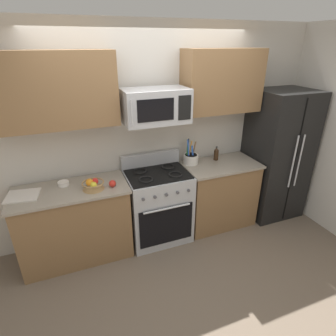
% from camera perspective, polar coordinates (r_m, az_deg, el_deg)
% --- Properties ---
extents(ground_plane, '(16.00, 16.00, 0.00)m').
position_cam_1_polar(ground_plane, '(3.36, 1.86, -20.05)').
color(ground_plane, '#6B5B4C').
extents(wall_back, '(8.00, 0.10, 2.60)m').
position_cam_1_polar(wall_back, '(3.48, -4.27, 6.91)').
color(wall_back, beige).
rests_on(wall_back, ground).
extents(counter_left, '(1.24, 0.59, 0.91)m').
position_cam_1_polar(counter_left, '(3.40, -18.65, -10.87)').
color(counter_left, olive).
rests_on(counter_left, ground).
extents(range_oven, '(0.76, 0.63, 1.09)m').
position_cam_1_polar(range_oven, '(3.52, -2.09, -7.70)').
color(range_oven, '#B2B5BA').
rests_on(range_oven, ground).
extents(counter_right, '(0.99, 0.59, 0.91)m').
position_cam_1_polar(counter_right, '(3.86, 10.44, -5.27)').
color(counter_right, olive).
rests_on(counter_right, ground).
extents(refrigerator, '(0.76, 0.70, 1.81)m').
position_cam_1_polar(refrigerator, '(4.18, 21.62, 2.46)').
color(refrigerator, black).
rests_on(refrigerator, ground).
extents(microwave, '(0.72, 0.44, 0.37)m').
position_cam_1_polar(microwave, '(3.06, -2.61, 12.77)').
color(microwave, '#B2B5BA').
extents(upper_cabinets_left, '(1.23, 0.34, 0.73)m').
position_cam_1_polar(upper_cabinets_left, '(2.99, -22.86, 14.58)').
color(upper_cabinets_left, olive).
extents(upper_cabinets_right, '(0.98, 0.34, 0.73)m').
position_cam_1_polar(upper_cabinets_right, '(3.51, 11.18, 17.24)').
color(upper_cabinets_right, olive).
extents(utensil_crock, '(0.19, 0.19, 0.33)m').
position_cam_1_polar(utensil_crock, '(3.59, 4.77, 2.01)').
color(utensil_crock, white).
rests_on(utensil_crock, counter_right).
extents(fruit_basket, '(0.24, 0.24, 0.11)m').
position_cam_1_polar(fruit_basket, '(3.08, -15.31, -3.37)').
color(fruit_basket, '#9E7A4C').
rests_on(fruit_basket, counter_left).
extents(apple_loose, '(0.08, 0.08, 0.08)m').
position_cam_1_polar(apple_loose, '(3.07, -11.46, -3.19)').
color(apple_loose, red).
rests_on(apple_loose, counter_left).
extents(cutting_board, '(0.36, 0.31, 0.02)m').
position_cam_1_polar(cutting_board, '(3.22, -27.97, -5.11)').
color(cutting_board, silver).
rests_on(cutting_board, counter_left).
extents(bottle_soy, '(0.06, 0.06, 0.19)m').
position_cam_1_polar(bottle_soy, '(3.74, 9.98, 2.92)').
color(bottle_soy, '#382314').
rests_on(bottle_soy, counter_right).
extents(prep_bowl, '(0.12, 0.12, 0.05)m').
position_cam_1_polar(prep_bowl, '(3.26, -20.91, -2.98)').
color(prep_bowl, white).
rests_on(prep_bowl, counter_left).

